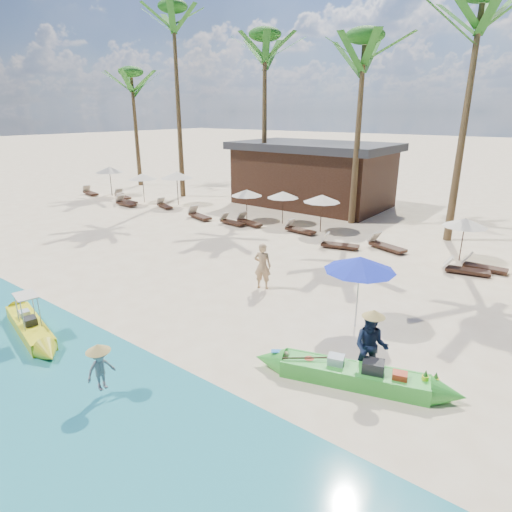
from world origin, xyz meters
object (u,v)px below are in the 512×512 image
Objects in this scene: yellow_canoe at (30,327)px; tourist at (263,266)px; green_canoe at (353,375)px; blue_umbrella at (360,264)px.

tourist is (3.45, 7.01, 0.67)m from yellow_canoe.
tourist is (-5.31, 3.44, 0.64)m from green_canoe.
blue_umbrella is at bearing 96.43° from green_canoe.
green_canoe is 2.40× the size of blue_umbrella.
yellow_canoe is at bearing 43.20° from tourist.
blue_umbrella reaches higher than yellow_canoe.
tourist reaches higher than yellow_canoe.
yellow_canoe is at bearing -175.41° from green_canoe.
tourist reaches higher than green_canoe.
green_canoe is at bearing 126.50° from tourist.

